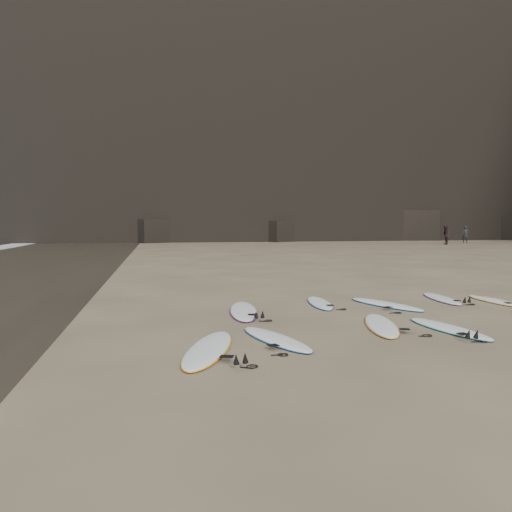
{
  "coord_description": "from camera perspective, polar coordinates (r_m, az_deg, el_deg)",
  "views": [
    {
      "loc": [
        -4.96,
        -9.95,
        2.34
      ],
      "look_at": [
        -2.7,
        1.73,
        1.5
      ],
      "focal_mm": 35.0,
      "sensor_mm": 36.0,
      "label": 1
    }
  ],
  "objects": [
    {
      "name": "surfboard_3",
      "position": [
        11.57,
        21.15,
        -7.69
      ],
      "size": [
        0.96,
        2.48,
        0.09
      ],
      "primitive_type": "ellipsoid",
      "rotation": [
        0.0,
        0.0,
        0.16
      ],
      "color": "white",
      "rests_on": "ground"
    },
    {
      "name": "surfboard_5",
      "position": [
        12.82,
        -1.43,
        -6.25
      ],
      "size": [
        1.0,
        2.84,
        0.1
      ],
      "primitive_type": "ellipsoid",
      "rotation": [
        0.0,
        0.0,
        -0.12
      ],
      "color": "white",
      "rests_on": "ground"
    },
    {
      "name": "surfboard_0",
      "position": [
        9.16,
        -5.48,
        -10.47
      ],
      "size": [
        1.48,
        2.86,
        0.1
      ],
      "primitive_type": "ellipsoid",
      "rotation": [
        0.0,
        0.0,
        -0.31
      ],
      "color": "white",
      "rests_on": "ground"
    },
    {
      "name": "ground",
      "position": [
        11.36,
        15.35,
        -8.0
      ],
      "size": [
        240.0,
        240.0,
        0.0
      ],
      "primitive_type": "plane",
      "color": "#897559",
      "rests_on": "ground"
    },
    {
      "name": "surfboard_6",
      "position": [
        14.19,
        7.3,
        -5.31
      ],
      "size": [
        0.83,
        2.35,
        0.08
      ],
      "primitive_type": "ellipsoid",
      "rotation": [
        0.0,
        0.0,
        -0.12
      ],
      "color": "white",
      "rests_on": "ground"
    },
    {
      "name": "person_b",
      "position": [
        52.48,
        20.82,
        2.25
      ],
      "size": [
        0.95,
        1.08,
        1.87
      ],
      "primitive_type": "imported",
      "rotation": [
        0.0,
        0.0,
        4.41
      ],
      "color": "black",
      "rests_on": "ground"
    },
    {
      "name": "surfboard_2",
      "position": [
        11.48,
        14.12,
        -7.62
      ],
      "size": [
        1.31,
        2.63,
        0.09
      ],
      "primitive_type": "ellipsoid",
      "rotation": [
        0.0,
        0.0,
        -0.28
      ],
      "color": "white",
      "rests_on": "ground"
    },
    {
      "name": "surfboard_8",
      "position": [
        15.84,
        20.45,
        -4.56
      ],
      "size": [
        0.85,
        2.37,
        0.08
      ],
      "primitive_type": "ellipsoid",
      "rotation": [
        0.0,
        0.0,
        -0.13
      ],
      "color": "white",
      "rests_on": "ground"
    },
    {
      "name": "surfboard_7",
      "position": [
        14.3,
        14.62,
        -5.32
      ],
      "size": [
        1.53,
        2.61,
        0.09
      ],
      "primitive_type": "ellipsoid",
      "rotation": [
        0.0,
        0.0,
        0.38
      ],
      "color": "white",
      "rests_on": "ground"
    },
    {
      "name": "person_a",
      "position": [
        55.7,
        22.83,
        2.27
      ],
      "size": [
        0.79,
        0.69,
        1.83
      ],
      "primitive_type": "imported",
      "rotation": [
        0.0,
        0.0,
        5.82
      ],
      "color": "black",
      "rests_on": "ground"
    },
    {
      "name": "surfboard_1",
      "position": [
        9.89,
        2.28,
        -9.4
      ],
      "size": [
        1.27,
        2.46,
        0.09
      ],
      "primitive_type": "ellipsoid",
      "rotation": [
        0.0,
        0.0,
        0.3
      ],
      "color": "white",
      "rests_on": "ground"
    },
    {
      "name": "surfboard_9",
      "position": [
        16.03,
        25.61,
        -4.6
      ],
      "size": [
        0.62,
        2.27,
        0.08
      ],
      "primitive_type": "ellipsoid",
      "rotation": [
        0.0,
        0.0,
        0.03
      ],
      "color": "white",
      "rests_on": "ground"
    },
    {
      "name": "headland",
      "position": [
        68.03,
        15.52,
        19.85
      ],
      "size": [
        170.0,
        101.0,
        63.47
      ],
      "color": "black",
      "rests_on": "ground"
    }
  ]
}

